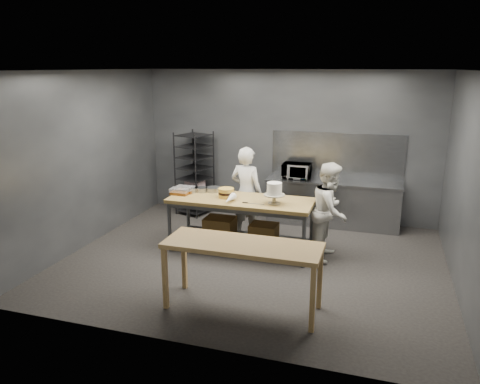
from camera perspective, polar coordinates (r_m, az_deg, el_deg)
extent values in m
plane|color=black|center=(7.68, 1.64, -8.35)|extent=(6.00, 6.00, 0.00)
cube|color=#4C4F54|center=(9.61, 5.81, 5.69)|extent=(6.00, 0.04, 3.00)
cube|color=olive|center=(7.79, 0.11, -1.04)|extent=(2.40, 0.90, 0.06)
cube|color=#47494C|center=(8.01, 0.11, -5.79)|extent=(2.25, 0.75, 0.03)
cylinder|color=#47494C|center=(8.00, -8.58, -4.26)|extent=(0.06, 0.06, 0.86)
cylinder|color=#47494C|center=(8.66, -6.34, -2.65)|extent=(0.06, 0.06, 0.86)
cylinder|color=#47494C|center=(7.33, 7.77, -6.04)|extent=(0.06, 0.06, 0.86)
cylinder|color=#47494C|center=(8.06, 8.73, -4.12)|extent=(0.06, 0.06, 0.86)
cube|color=brown|center=(8.03, -2.46, -4.33)|extent=(0.50, 0.40, 0.35)
cube|color=brown|center=(7.86, 2.91, -4.98)|extent=(0.45, 0.38, 0.30)
cube|color=olive|center=(5.93, 0.32, -6.54)|extent=(2.00, 0.70, 0.06)
cube|color=olive|center=(6.19, -9.11, -10.34)|extent=(0.06, 0.06, 0.84)
cube|color=olive|center=(6.68, -6.81, -8.28)|extent=(0.06, 0.06, 0.84)
cube|color=olive|center=(5.67, 8.84, -12.84)|extent=(0.06, 0.06, 0.84)
cube|color=olive|center=(6.20, 9.71, -10.31)|extent=(0.06, 0.06, 0.84)
cube|color=slate|center=(9.27, 11.35, 1.22)|extent=(2.60, 0.60, 0.04)
cube|color=slate|center=(9.39, 11.21, -1.45)|extent=(2.56, 0.56, 0.86)
cube|color=slate|center=(9.47, 11.71, 4.39)|extent=(2.60, 0.02, 0.90)
cube|color=black|center=(9.91, -5.56, 2.30)|extent=(0.76, 0.79, 1.75)
cube|color=silver|center=(9.99, -5.52, 0.43)|extent=(0.43, 0.34, 0.45)
imported|color=white|center=(8.43, 0.78, -0.12)|extent=(0.68, 0.52, 1.69)
imported|color=silver|center=(7.70, 10.93, -2.28)|extent=(0.70, 0.84, 1.59)
imported|color=black|center=(9.34, 6.89, 2.57)|extent=(0.54, 0.37, 0.30)
cylinder|color=#B1A88E|center=(7.52, 4.17, -1.38)|extent=(0.20, 0.20, 0.02)
cylinder|color=#B1A88E|center=(7.50, 4.19, -0.87)|extent=(0.06, 0.06, 0.12)
cylinder|color=#B1A88E|center=(7.48, 4.20, -0.36)|extent=(0.34, 0.34, 0.02)
cylinder|color=white|center=(7.45, 4.21, 0.42)|extent=(0.24, 0.24, 0.19)
cylinder|color=gold|center=(7.86, -1.70, -0.46)|extent=(0.26, 0.26, 0.06)
cylinder|color=black|center=(7.85, -1.70, -0.11)|extent=(0.26, 0.26, 0.04)
cylinder|color=gold|center=(7.83, -1.70, 0.24)|extent=(0.26, 0.26, 0.06)
cylinder|color=gray|center=(8.25, -4.79, 0.30)|extent=(0.23, 0.23, 0.07)
cylinder|color=gray|center=(8.24, -3.28, 0.32)|extent=(0.26, 0.26, 0.07)
cylinder|color=gray|center=(8.26, -6.01, 0.29)|extent=(0.26, 0.26, 0.07)
cone|color=white|center=(7.55, -1.29, -0.87)|extent=(0.12, 0.38, 0.12)
cube|color=slate|center=(7.50, 1.94, -1.45)|extent=(0.28, 0.02, 0.00)
cube|color=black|center=(7.55, 0.63, -1.29)|extent=(0.09, 0.02, 0.02)
cube|color=brown|center=(8.11, -7.36, -0.13)|extent=(0.30, 0.20, 0.05)
cube|color=silver|center=(8.10, -7.37, 0.25)|extent=(0.31, 0.21, 0.06)
cube|color=brown|center=(8.23, -6.74, 0.12)|extent=(0.30, 0.20, 0.05)
cube|color=silver|center=(8.22, -6.75, 0.49)|extent=(0.31, 0.21, 0.06)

